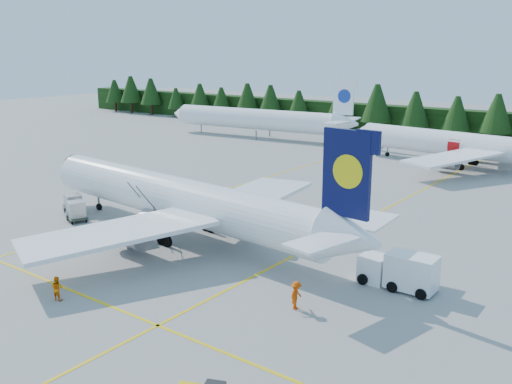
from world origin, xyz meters
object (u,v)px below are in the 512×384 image
Objects in this scene: airliner_navy at (171,198)px; airstairs at (132,230)px; airliner_red at (455,144)px; service_truck at (398,270)px.

airliner_navy reaches higher than airstairs.
service_truck is (11.84, -48.23, -1.92)m from airliner_red.
service_truck is at bearing 27.89° from airstairs.
airliner_red is 6.51× the size of service_truck.
service_truck is at bearing -69.55° from airliner_red.
airliner_navy reaches higher than airliner_red.
airliner_red is 49.70m from service_truck.
airliner_navy is at bearing -95.63° from airliner_red.
airliner_red is (10.73, 49.22, -0.29)m from airliner_navy.
airliner_navy reaches higher than service_truck.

